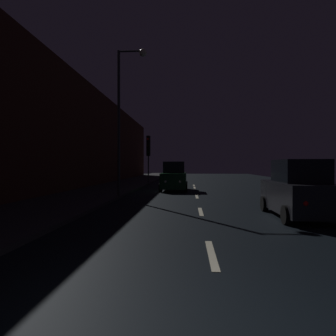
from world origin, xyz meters
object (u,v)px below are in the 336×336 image
Objects in this scene: car_approaching_headlights at (174,177)px; car_parked_right_near at (298,191)px; traffic_light_far_left at (148,150)px; streetlamp_overhead at (126,102)px.

car_parked_right_near is at bearing 23.61° from car_approaching_headlights.
traffic_light_far_left is at bearing 24.29° from car_parked_right_near.
car_approaching_headlights is (2.49, 5.70, -4.52)m from streetlamp_overhead.
traffic_light_far_left is at bearing -154.32° from car_approaching_headlights.
streetlamp_overhead is at bearing 51.99° from car_parked_right_near.
streetlamp_overhead is 7.69m from car_approaching_headlights.
car_parked_right_near is (5.08, -11.61, -0.03)m from car_approaching_headlights.
car_approaching_headlights is at bearing 23.61° from car_parked_right_near.
car_parked_right_near is at bearing 34.31° from traffic_light_far_left.
traffic_light_far_left reaches higher than car_approaching_headlights.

